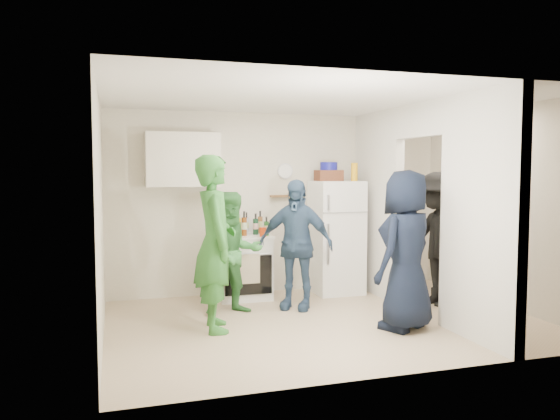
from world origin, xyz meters
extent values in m
plane|color=tan|center=(0.00, 0.00, 0.00)|extent=(4.80, 4.80, 0.00)
plane|color=silver|center=(0.00, 1.70, 1.25)|extent=(4.80, 0.00, 4.80)
plane|color=silver|center=(0.00, -1.70, 1.25)|extent=(4.80, 0.00, 4.80)
plane|color=silver|center=(-2.40, 0.00, 1.25)|extent=(0.00, 3.40, 3.40)
plane|color=silver|center=(2.40, 0.00, 1.25)|extent=(0.00, 3.40, 3.40)
plane|color=white|center=(0.00, 0.00, 2.50)|extent=(4.80, 4.80, 0.00)
cube|color=silver|center=(1.20, 1.10, 1.25)|extent=(0.12, 1.20, 2.50)
cube|color=silver|center=(1.20, -1.10, 1.25)|extent=(0.12, 1.20, 2.50)
cube|color=silver|center=(1.20, 0.00, 2.30)|extent=(0.12, 1.00, 0.40)
cube|color=white|center=(-0.63, 1.37, 0.42)|extent=(0.71, 0.59, 0.85)
cube|color=silver|center=(-1.40, 1.52, 1.85)|extent=(0.95, 0.34, 0.70)
cube|color=white|center=(0.69, 1.34, 0.78)|extent=(0.64, 0.63, 1.56)
cube|color=brown|center=(0.59, 1.39, 1.64)|extent=(0.35, 0.25, 0.15)
cylinder|color=#151695|center=(0.59, 1.39, 1.77)|extent=(0.24, 0.24, 0.11)
cylinder|color=#F6B114|center=(0.91, 1.24, 1.69)|extent=(0.09, 0.09, 0.25)
cylinder|color=white|center=(0.05, 1.68, 1.70)|extent=(0.22, 0.02, 0.22)
cube|color=olive|center=(0.00, 1.65, 1.35)|extent=(0.35, 0.08, 0.03)
cube|color=black|center=(2.38, 0.20, 1.65)|extent=(0.03, 0.70, 0.80)
cube|color=white|center=(2.36, 0.20, 1.65)|extent=(0.04, 0.76, 0.86)
cube|color=white|center=(2.34, 0.20, 2.00)|extent=(0.04, 0.82, 0.18)
cylinder|color=gold|center=(-0.75, 1.15, 0.97)|extent=(0.09, 0.09, 0.25)
cylinder|color=red|center=(-0.41, 1.17, 0.91)|extent=(0.09, 0.09, 0.12)
imported|color=#327B31|center=(-1.25, 0.06, 0.94)|extent=(0.48, 0.70, 1.88)
imported|color=#3B8339|center=(-0.91, 0.65, 0.73)|extent=(0.76, 0.62, 1.46)
imported|color=#334F6F|center=(-0.14, 0.66, 0.80)|extent=(0.99, 0.86, 1.60)
imported|color=black|center=(0.72, -0.52, 0.86)|extent=(1.00, 0.89, 1.72)
imported|color=black|center=(1.65, 0.32, 0.85)|extent=(0.85, 1.20, 1.69)
cylinder|color=brown|center=(-0.93, 1.49, 1.01)|extent=(0.08, 0.08, 0.32)
cylinder|color=#1D5824|center=(-0.82, 1.31, 0.98)|extent=(0.07, 0.07, 0.26)
cylinder|color=#A8B3B6|center=(-0.73, 1.53, 1.00)|extent=(0.06, 0.06, 0.29)
cylinder|color=brown|center=(-0.63, 1.32, 1.01)|extent=(0.07, 0.07, 0.33)
cylinder|color=#A7ACB9|center=(-0.54, 1.55, 0.99)|extent=(0.06, 0.06, 0.29)
cylinder|color=#133620|center=(-0.45, 1.41, 0.99)|extent=(0.07, 0.07, 0.28)
cylinder|color=brown|center=(-0.36, 1.52, 1.00)|extent=(0.07, 0.07, 0.31)
cylinder|color=#B1B5BE|center=(-0.92, 1.26, 1.01)|extent=(0.07, 0.07, 0.32)
cylinder|color=#58260F|center=(-0.59, 1.48, 0.99)|extent=(0.06, 0.06, 0.28)
cylinder|color=#1F5A21|center=(-0.34, 1.25, 0.97)|extent=(0.07, 0.07, 0.25)
cylinder|color=brown|center=(-0.85, 1.40, 1.00)|extent=(0.07, 0.07, 0.30)
camera|label=1|loc=(-2.27, -5.66, 1.72)|focal=35.00mm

